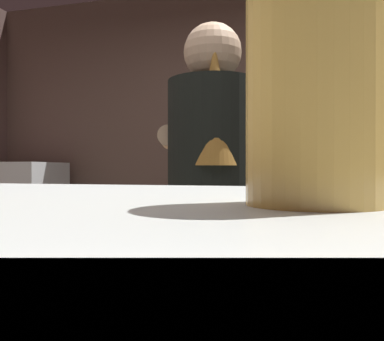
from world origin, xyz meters
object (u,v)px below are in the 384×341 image
at_px(bottle_vinegar, 267,162).
at_px(chefs_knife, 291,209).
at_px(mixing_bowl, 165,202).
at_px(bottle_hot_sauce, 208,163).
at_px(bartender, 213,208).
at_px(pint_glass_far, 315,85).
at_px(mini_fridge, 23,228).
at_px(bottle_olive_oil, 246,162).

bearing_deg(bottle_vinegar, chefs_knife, -80.90).
relative_size(mixing_bowl, bottle_hot_sauce, 0.81).
bearing_deg(bartender, pint_glass_far, 178.38).
xyz_separation_m(mini_fridge, bottle_vinegar, (2.11, 0.26, 0.58)).
height_order(mini_fridge, chefs_knife, mini_fridge).
bearing_deg(mini_fridge, mixing_bowl, -34.00).
relative_size(bottle_olive_oil, bottle_hot_sauce, 0.98).
relative_size(mixing_bowl, bottle_vinegar, 0.81).
xyz_separation_m(mixing_bowl, bottle_vinegar, (0.38, 1.43, 0.22)).
xyz_separation_m(mini_fridge, bartender, (2.06, -1.56, 0.38)).
bearing_deg(chefs_knife, bottle_olive_oil, 129.01).
bearing_deg(pint_glass_far, mixing_bowl, 112.02).
bearing_deg(mini_fridge, bottle_hot_sauce, 8.98).
height_order(bartender, mixing_bowl, bartender).
height_order(mini_fridge, bottle_hot_sauce, bottle_hot_sauce).
height_order(pint_glass_far, bottle_olive_oil, bottle_olive_oil).
xyz_separation_m(pint_glass_far, bottle_vinegar, (-0.28, 3.05, 0.00)).
distance_m(mini_fridge, bottle_olive_oil, 2.05).
xyz_separation_m(chefs_knife, bottle_olive_oil, (-0.37, 1.23, 0.24)).
height_order(mixing_bowl, pint_glass_far, pint_glass_far).
bearing_deg(mixing_bowl, pint_glass_far, -67.98).
bearing_deg(bottle_vinegar, bartender, -91.66).
bearing_deg(bottle_olive_oil, bottle_hot_sauce, 152.53).
height_order(mixing_bowl, chefs_knife, mixing_bowl).
height_order(bartender, bottle_olive_oil, bartender).
xyz_separation_m(bartender, pint_glass_far, (0.33, -1.24, 0.20)).
bearing_deg(bottle_vinegar, mixing_bowl, -104.74).
relative_size(mixing_bowl, bottle_olive_oil, 0.82).
xyz_separation_m(bottle_olive_oil, bottle_hot_sauce, (-0.34, 0.18, 0.00)).
relative_size(bottle_hot_sauce, bottle_vinegar, 1.00).
bearing_deg(bartender, bottle_olive_oil, -13.40).
xyz_separation_m(mini_fridge, chefs_knife, (2.34, -1.15, 0.34)).
xyz_separation_m(bartender, mixing_bowl, (-0.32, 0.39, -0.01)).
relative_size(bartender, mixing_bowl, 8.86).
relative_size(mixing_bowl, chefs_knife, 0.78).
distance_m(bartender, bottle_hot_sauce, 1.88).
height_order(mini_fridge, bartender, bartender).
relative_size(chefs_knife, bottle_hot_sauce, 1.03).
height_order(bottle_olive_oil, bottle_vinegar, bottle_vinegar).
distance_m(bartender, bottle_olive_oil, 1.65).
distance_m(bartender, mixing_bowl, 0.50).
height_order(bartender, chefs_knife, bartender).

